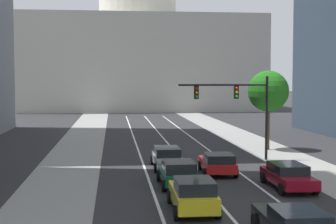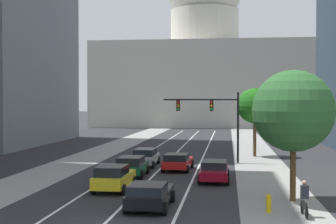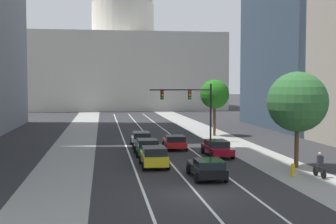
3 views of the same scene
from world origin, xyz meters
The scene contains 15 objects.
ground_plane centered at (0.00, 40.00, 0.00)m, with size 400.00×400.00×0.00m, color #2B2B2D.
sidewalk_left centered at (-8.19, 35.00, 0.01)m, with size 4.36×130.00×0.01m, color gray.
sidewalk_right centered at (8.19, 35.00, 0.01)m, with size 4.36×130.00×0.01m, color gray.
lane_stripe_left centered at (-3.01, 25.00, 0.01)m, with size 0.16×90.00×0.01m, color white.
lane_stripe_center centered at (0.00, 25.00, 0.01)m, with size 0.16×90.00×0.01m, color white.
lane_stripe_right centered at (3.01, 25.00, 0.01)m, with size 0.16×90.00×0.01m, color white.
capitol_building centered at (0.00, 92.16, 13.48)m, with size 47.44×28.76×41.07m.
car_crimson centered at (4.51, 13.43, 0.73)m, with size 2.06×4.78×1.37m.
car_silver centered at (-1.50, 20.39, 0.78)m, with size 1.99×4.73×1.47m.
car_yellow centered at (-1.50, 9.01, 0.82)m, with size 2.08×4.36×1.58m.
car_black centered at (1.50, 4.35, 0.73)m, with size 2.16×4.45×1.37m.
car_green centered at (-1.50, 14.57, 0.78)m, with size 2.09×4.18×1.49m.
car_red centered at (1.49, 17.96, 0.73)m, with size 2.28×4.30×1.39m.
traffic_signal_mast centered at (4.19, 23.34, 4.39)m, with size 6.76×0.39×6.28m.
street_tree_far_right centered at (8.07, 28.68, 5.01)m, with size 3.51×3.51×6.80m.
Camera 1 is at (-5.10, -13.65, 6.04)m, focal length 54.53 mm.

